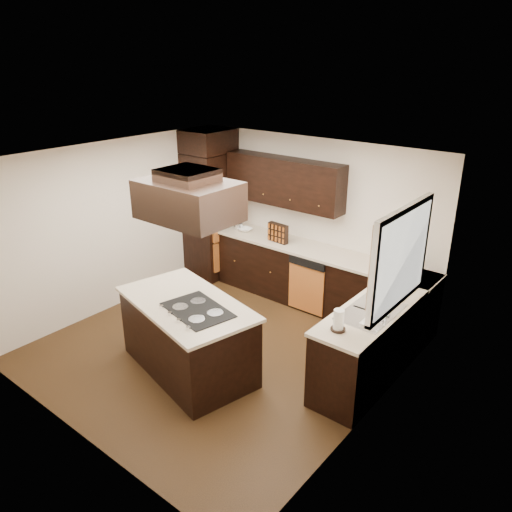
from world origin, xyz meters
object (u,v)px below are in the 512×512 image
island (188,337)px  spice_rack (278,233)px  range_hood (189,200)px  oven_column (211,216)px

island → spice_rack: size_ratio=4.88×
range_hood → spice_rack: size_ratio=3.00×
oven_column → island: oven_column is taller
island → oven_column: bearing=141.3°
range_hood → spice_rack: range_hood is taller
island → range_hood: 1.72m
oven_column → spice_rack: bearing=-0.2°
island → spice_rack: 2.39m
oven_column → island: (1.77, -2.29, -0.62)m
island → spice_rack: (-0.35, 2.28, 0.63)m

